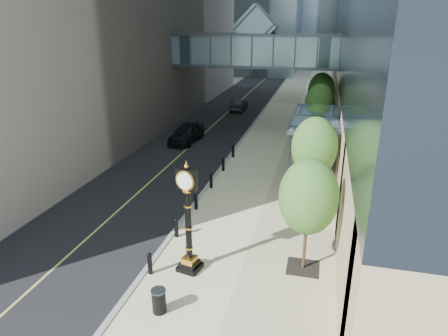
{
  "coord_description": "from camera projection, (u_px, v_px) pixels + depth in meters",
  "views": [
    {
      "loc": [
        3.83,
        -12.24,
        10.2
      ],
      "look_at": [
        -0.95,
        6.99,
        2.87
      ],
      "focal_mm": 32.0,
      "sensor_mm": 36.0,
      "label": 1
    }
  ],
  "objects": [
    {
      "name": "ground",
      "position": [
        204.0,
        299.0,
        15.55
      ],
      "size": [
        320.0,
        320.0,
        0.0
      ],
      "primitive_type": "plane",
      "color": "gray",
      "rests_on": "ground"
    },
    {
      "name": "bollard_row",
      "position": [
        204.0,
        191.0,
        24.17
      ],
      "size": [
        0.2,
        16.2,
        0.9
      ],
      "color": "black",
      "rests_on": "sidewalk"
    },
    {
      "name": "pedestrian",
      "position": [
        327.0,
        177.0,
        25.03
      ],
      "size": [
        0.73,
        0.54,
        1.85
      ],
      "primitive_type": "imported",
      "rotation": [
        0.0,
        0.0,
        3.29
      ],
      "color": "beige",
      "rests_on": "sidewalk"
    },
    {
      "name": "road",
      "position": [
        240.0,
        102.0,
        53.54
      ],
      "size": [
        8.0,
        180.0,
        0.02
      ],
      "primitive_type": "cube",
      "color": "black",
      "rests_on": "ground"
    },
    {
      "name": "sidewalk",
      "position": [
        300.0,
        104.0,
        51.72
      ],
      "size": [
        8.0,
        180.0,
        0.06
      ],
      "primitive_type": "cube",
      "color": "beige",
      "rests_on": "ground"
    },
    {
      "name": "car_far",
      "position": [
        239.0,
        105.0,
        48.05
      ],
      "size": [
        1.52,
        4.16,
        1.36
      ],
      "primitive_type": "imported",
      "rotation": [
        0.0,
        0.0,
        3.12
      ],
      "color": "black",
      "rests_on": "road"
    },
    {
      "name": "street_trees",
      "position": [
        318.0,
        120.0,
        28.49
      ],
      "size": [
        2.61,
        28.53,
        5.37
      ],
      "color": "black",
      "rests_on": "sidewalk"
    },
    {
      "name": "car_near",
      "position": [
        187.0,
        133.0,
        35.43
      ],
      "size": [
        2.32,
        5.01,
        1.66
      ],
      "primitive_type": "imported",
      "rotation": [
        0.0,
        0.0,
        -0.07
      ],
      "color": "black",
      "rests_on": "road"
    },
    {
      "name": "entrance_canopy",
      "position": [
        316.0,
        119.0,
        26.05
      ],
      "size": [
        3.0,
        8.0,
        4.38
      ],
      "color": "#383F44",
      "rests_on": "ground"
    },
    {
      "name": "curb",
      "position": [
        269.0,
        103.0,
        52.62
      ],
      "size": [
        0.25,
        180.0,
        0.07
      ],
      "primitive_type": "cube",
      "color": "gray",
      "rests_on": "ground"
    },
    {
      "name": "trash_bin",
      "position": [
        159.0,
        301.0,
        14.66
      ],
      "size": [
        0.57,
        0.57,
        0.9
      ],
      "primitive_type": "cylinder",
      "rotation": [
        0.0,
        0.0,
        -0.1
      ],
      "color": "black",
      "rests_on": "sidewalk"
    },
    {
      "name": "street_clock",
      "position": [
        188.0,
        226.0,
        16.62
      ],
      "size": [
        1.08,
        1.08,
        4.85
      ],
      "rotation": [
        0.0,
        0.0,
        -0.21
      ],
      "color": "black",
      "rests_on": "sidewalk"
    },
    {
      "name": "skywalk",
      "position": [
        255.0,
        48.0,
        39.04
      ],
      "size": [
        17.0,
        4.2,
        5.8
      ],
      "color": "#466270",
      "rests_on": "ground"
    }
  ]
}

